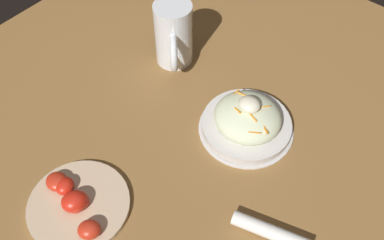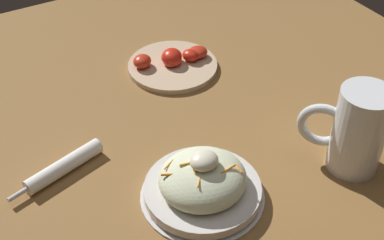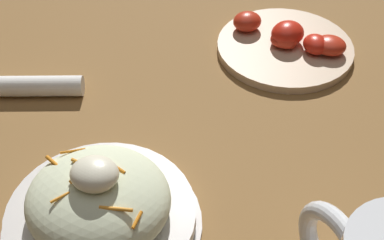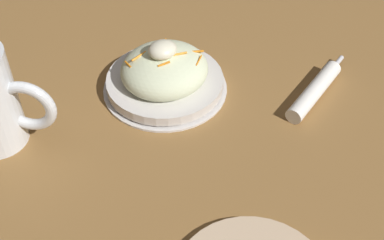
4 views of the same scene
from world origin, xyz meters
name	(u,v)px [view 2 (image 2 of 4)]	position (x,y,z in m)	size (l,w,h in m)	color
ground_plane	(181,157)	(0.00, 0.00, 0.00)	(1.43, 1.43, 0.00)	olive
salad_plate	(203,184)	(-0.02, -0.10, 0.03)	(0.21, 0.21, 0.10)	silver
beer_mug	(356,135)	(0.25, -0.17, 0.07)	(0.12, 0.13, 0.16)	white
napkin_roll	(63,166)	(-0.20, 0.07, 0.01)	(0.19, 0.07, 0.03)	white
tomato_plate	(173,63)	(0.13, 0.26, 0.01)	(0.20, 0.20, 0.05)	#D1B28E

